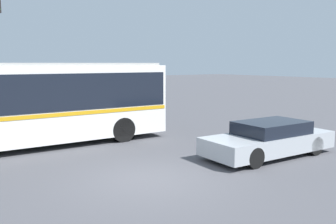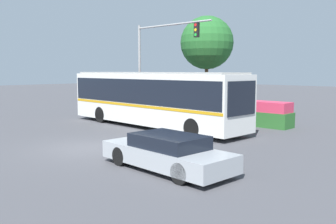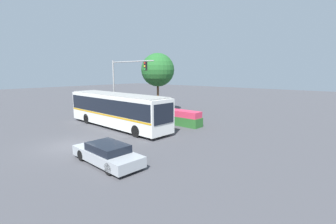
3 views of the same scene
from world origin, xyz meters
The scene contains 4 objects.
ground_plane centered at (0.00, 0.00, 0.00)m, with size 140.00×140.00×0.00m, color #444449.
city_bus centered at (-2.40, 5.93, 1.81)m, with size 12.51×3.07×3.18m.
sedan_foreground centered at (4.72, -0.29, 0.58)m, with size 4.92×2.08×1.19m.
flowering_hedge centered at (-0.45, 10.61, 0.72)m, with size 8.60×1.27×1.47m.
Camera 1 is at (-5.17, -8.01, 3.16)m, focal length 38.37 mm.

